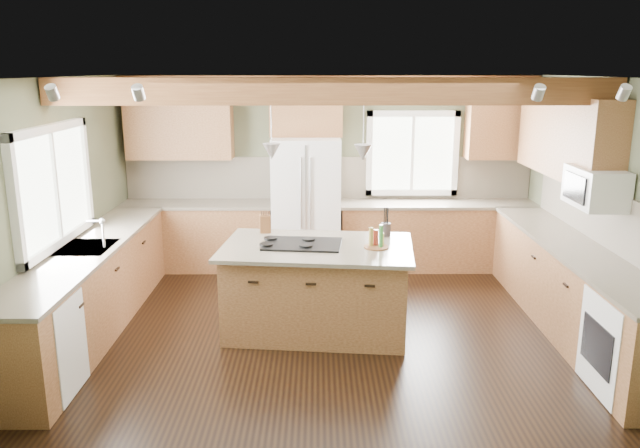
{
  "coord_description": "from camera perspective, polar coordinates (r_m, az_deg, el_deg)",
  "views": [
    {
      "loc": [
        -0.15,
        -6.05,
        2.69
      ],
      "look_at": [
        -0.12,
        0.3,
        1.1
      ],
      "focal_mm": 35.0,
      "sensor_mm": 36.0,
      "label": 1
    }
  ],
  "objects": [
    {
      "name": "floor",
      "position": [
        6.62,
        1.1,
        -9.88
      ],
      "size": [
        5.6,
        5.6,
        0.0
      ],
      "primitive_type": "plane",
      "color": "black",
      "rests_on": "ground"
    },
    {
      "name": "ceiling",
      "position": [
        6.05,
        1.22,
        13.25
      ],
      "size": [
        5.6,
        5.6,
        0.0
      ],
      "primitive_type": "plane",
      "rotation": [
        3.14,
        0.0,
        0.0
      ],
      "color": "silver",
      "rests_on": "wall_back"
    },
    {
      "name": "wall_back",
      "position": [
        8.66,
        0.77,
        4.86
      ],
      "size": [
        5.6,
        0.0,
        5.6
      ],
      "primitive_type": "plane",
      "rotation": [
        1.57,
        0.0,
        0.0
      ],
      "color": "#4A4F38",
      "rests_on": "ground"
    },
    {
      "name": "wall_left",
      "position": [
        6.75,
        -23.37,
        1.04
      ],
      "size": [
        0.0,
        5.0,
        5.0
      ],
      "primitive_type": "plane",
      "rotation": [
        1.57,
        0.0,
        1.57
      ],
      "color": "#4A4F38",
      "rests_on": "ground"
    },
    {
      "name": "wall_right",
      "position": [
        6.87,
        25.22,
        1.06
      ],
      "size": [
        0.0,
        5.0,
        5.0
      ],
      "primitive_type": "plane",
      "rotation": [
        1.57,
        0.0,
        -1.57
      ],
      "color": "#4A4F38",
      "rests_on": "ground"
    },
    {
      "name": "ceiling_beam",
      "position": [
        6.15,
        1.19,
        12.05
      ],
      "size": [
        5.55,
        0.26,
        0.26
      ],
      "primitive_type": "cube",
      "color": "#582F19",
      "rests_on": "ceiling"
    },
    {
      "name": "soffit_trim",
      "position": [
        8.45,
        0.81,
        13.08
      ],
      "size": [
        5.55,
        0.2,
        0.1
      ],
      "primitive_type": "cube",
      "color": "#582F19",
      "rests_on": "ceiling"
    },
    {
      "name": "backsplash_back",
      "position": [
        8.66,
        0.77,
        4.25
      ],
      "size": [
        5.58,
        0.03,
        0.58
      ],
      "primitive_type": "cube",
      "color": "brown",
      "rests_on": "wall_back"
    },
    {
      "name": "backsplash_right",
      "position": [
        6.92,
        24.85,
        0.43
      ],
      "size": [
        0.03,
        3.7,
        0.58
      ],
      "primitive_type": "cube",
      "color": "brown",
      "rests_on": "wall_right"
    },
    {
      "name": "base_cab_back_left",
      "position": [
        8.7,
        -11.09,
        -1.16
      ],
      "size": [
        2.02,
        0.6,
        0.88
      ],
      "primitive_type": "cube",
      "color": "brown",
      "rests_on": "floor"
    },
    {
      "name": "counter_back_left",
      "position": [
        8.59,
        -11.23,
        1.8
      ],
      "size": [
        2.06,
        0.64,
        0.04
      ],
      "primitive_type": "cube",
      "color": "#494135",
      "rests_on": "base_cab_back_left"
    },
    {
      "name": "base_cab_back_right",
      "position": [
        8.7,
        10.64,
        -1.14
      ],
      "size": [
        2.62,
        0.6,
        0.88
      ],
      "primitive_type": "cube",
      "color": "brown",
      "rests_on": "floor"
    },
    {
      "name": "counter_back_right",
      "position": [
        8.59,
        10.78,
        1.82
      ],
      "size": [
        2.66,
        0.64,
        0.04
      ],
      "primitive_type": "cube",
      "color": "#494135",
      "rests_on": "base_cab_back_right"
    },
    {
      "name": "base_cab_left",
      "position": [
        6.91,
        -20.22,
        -5.81
      ],
      "size": [
        0.6,
        3.7,
        0.88
      ],
      "primitive_type": "cube",
      "color": "brown",
      "rests_on": "floor"
    },
    {
      "name": "counter_left",
      "position": [
        6.77,
        -20.54,
        -2.14
      ],
      "size": [
        0.64,
        3.74,
        0.04
      ],
      "primitive_type": "cube",
      "color": "#494135",
      "rests_on": "base_cab_left"
    },
    {
      "name": "base_cab_right",
      "position": [
        7.01,
        22.09,
        -5.68
      ],
      "size": [
        0.6,
        3.7,
        0.88
      ],
      "primitive_type": "cube",
      "color": "brown",
      "rests_on": "floor"
    },
    {
      "name": "counter_right",
      "position": [
        6.88,
        22.44,
        -2.07
      ],
      "size": [
        0.64,
        3.74,
        0.04
      ],
      "primitive_type": "cube",
      "color": "#494135",
      "rests_on": "base_cab_right"
    },
    {
      "name": "upper_cab_back_left",
      "position": [
        8.6,
        -12.73,
        8.82
      ],
      "size": [
        1.4,
        0.35,
        0.9
      ],
      "primitive_type": "cube",
      "color": "brown",
      "rests_on": "wall_back"
    },
    {
      "name": "upper_cab_over_fridge",
      "position": [
        8.39,
        -1.28,
        10.4
      ],
      "size": [
        0.96,
        0.35,
        0.7
      ],
      "primitive_type": "cube",
      "color": "brown",
      "rests_on": "wall_back"
    },
    {
      "name": "upper_cab_right",
      "position": [
        7.51,
        21.63,
        7.47
      ],
      "size": [
        0.35,
        2.2,
        0.9
      ],
      "primitive_type": "cube",
      "color": "brown",
      "rests_on": "wall_right"
    },
    {
      "name": "upper_cab_back_corner",
      "position": [
        8.75,
        16.22,
        8.69
      ],
      "size": [
        0.9,
        0.35,
        0.9
      ],
      "primitive_type": "cube",
      "color": "brown",
      "rests_on": "wall_back"
    },
    {
      "name": "window_left",
      "position": [
        6.74,
        -23.25,
        3.21
      ],
      "size": [
        0.04,
        1.6,
        1.05
      ],
      "primitive_type": "cube",
      "color": "white",
      "rests_on": "wall_left"
    },
    {
      "name": "window_back",
      "position": [
        8.7,
        8.42,
        6.41
      ],
      "size": [
        1.1,
        0.04,
        1.0
      ],
      "primitive_type": "cube",
      "color": "white",
      "rests_on": "wall_back"
    },
    {
      "name": "sink",
      "position": [
        6.77,
        -20.55,
        -2.1
      ],
      "size": [
        0.5,
        0.65,
        0.03
      ],
      "primitive_type": "cube",
      "color": "#262628",
      "rests_on": "counter_left"
    },
    {
      "name": "faucet",
      "position": [
        6.67,
        -19.2,
        -0.92
      ],
      "size": [
        0.02,
        0.02,
        0.28
      ],
      "primitive_type": "cylinder",
      "color": "#B2B2B7",
      "rests_on": "sink"
    },
    {
      "name": "dishwasher",
      "position": [
        5.79,
        -24.45,
        -10.19
      ],
      "size": [
        0.6,
        0.6,
        0.84
      ],
      "primitive_type": "cube",
      "color": "white",
      "rests_on": "floor"
    },
    {
      "name": "oven",
      "position": [
        5.92,
        26.7,
        -9.93
      ],
      "size": [
        0.6,
        0.72,
        0.84
      ],
      "primitive_type": "cube",
      "color": "white",
      "rests_on": "floor"
    },
    {
      "name": "microwave",
      "position": [
        6.68,
        23.91,
        3.07
      ],
      "size": [
        0.4,
        0.7,
        0.38
      ],
      "primitive_type": "cube",
      "color": "white",
      "rests_on": "wall_right"
    },
    {
      "name": "pendant_left",
      "position": [
        6.26,
        -4.44,
        6.63
      ],
      "size": [
        0.18,
        0.18,
        0.16
      ],
      "primitive_type": "cone",
      "rotation": [
        3.14,
        0.0,
        0.0
      ],
      "color": "#B2B2B7",
      "rests_on": "ceiling"
    },
    {
      "name": "pendant_right",
      "position": [
        6.17,
        3.96,
        6.53
      ],
      "size": [
        0.18,
        0.18,
        0.16
      ],
      "primitive_type": "cone",
      "rotation": [
        3.14,
        0.0,
        0.0
      ],
      "color": "#B2B2B7",
      "rests_on": "ceiling"
    },
    {
      "name": "refrigerator",
      "position": [
        8.36,
        -1.25,
        1.73
      ],
      "size": [
        0.9,
        0.74,
        1.8
      ],
      "primitive_type": "cube",
      "color": "white",
      "rests_on": "floor"
    },
    {
      "name": "island",
      "position": [
        6.54,
        -0.26,
        -6.01
      ],
      "size": [
        1.92,
        1.29,
        0.88
      ],
      "primitive_type": "cube",
      "rotation": [
        0.0,
        0.0,
        -0.1
      ],
      "color": "brown",
      "rests_on": "floor"
    },
    {
      "name": "island_top",
      "position": [
        6.4,
        -0.26,
        -2.14
      ],
      "size": [
        2.06,
        1.43,
        0.04
      ],
      "primitive_type": "cube",
      "rotation": [
        0.0,
        0.0,
        -0.1
      ],
      "color": "#494135",
      "rests_on": "island"
    },
    {
      "name": "cooktop",
      "position": [
        6.41,
        -1.61,
        -1.84
      ],
      "size": [
        0.84,
        0.6,
        0.02
      ],
      "primitive_type": "cube",
      "rotation": [
        0.0,
        0.0,
        -0.1
      ],
      "color": "black",
      "rests_on": "island_top"
    },
    {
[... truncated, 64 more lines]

